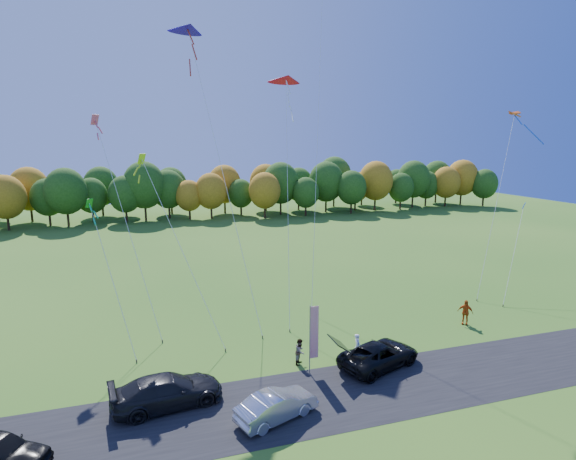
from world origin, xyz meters
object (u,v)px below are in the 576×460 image
object	(u,v)px
black_suv	(379,355)
person_east	(465,312)
feather_flag	(313,332)
silver_sedan	(277,406)

from	to	relation	value
black_suv	person_east	xyz separation A→B (m)	(9.06, 3.79, 0.19)
black_suv	feather_flag	bearing A→B (deg)	65.14
black_suv	silver_sedan	distance (m)	7.91
black_suv	silver_sedan	xyz separation A→B (m)	(-7.23, -3.20, -0.05)
black_suv	person_east	distance (m)	9.82
person_east	feather_flag	xyz separation A→B (m)	(-13.11, -3.39, 1.62)
person_east	feather_flag	distance (m)	13.64
feather_flag	silver_sedan	bearing A→B (deg)	-131.48
silver_sedan	feather_flag	world-z (taller)	feather_flag
person_east	feather_flag	world-z (taller)	feather_flag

